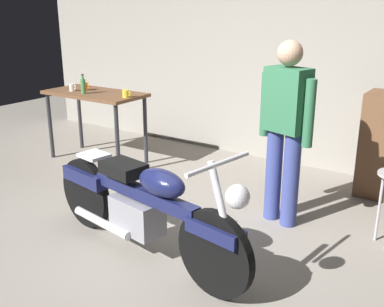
{
  "coord_description": "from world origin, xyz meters",
  "views": [
    {
      "loc": [
        2.24,
        -2.63,
        1.95
      ],
      "look_at": [
        0.02,
        0.7,
        0.65
      ],
      "focal_mm": 43.01,
      "sensor_mm": 36.0,
      "label": 1
    }
  ],
  "objects_px": {
    "mug_white_ceramic": "(72,87)",
    "motorcycle": "(142,205)",
    "person_standing": "(285,126)",
    "bottle": "(83,86)",
    "mug_yellow_tall": "(126,94)",
    "mug_orange_travel": "(85,86)"
  },
  "relations": [
    {
      "from": "mug_orange_travel",
      "to": "bottle",
      "type": "xyz_separation_m",
      "value": [
        0.16,
        -0.18,
        0.05
      ]
    },
    {
      "from": "mug_white_ceramic",
      "to": "bottle",
      "type": "height_order",
      "value": "bottle"
    },
    {
      "from": "mug_orange_travel",
      "to": "mug_yellow_tall",
      "type": "relative_size",
      "value": 1.0
    },
    {
      "from": "mug_white_ceramic",
      "to": "motorcycle",
      "type": "bearing_deg",
      "value": -31.98
    },
    {
      "from": "person_standing",
      "to": "bottle",
      "type": "relative_size",
      "value": 6.93
    },
    {
      "from": "motorcycle",
      "to": "mug_yellow_tall",
      "type": "xyz_separation_m",
      "value": [
        -1.47,
        1.51,
        0.5
      ]
    },
    {
      "from": "bottle",
      "to": "person_standing",
      "type": "bearing_deg",
      "value": -4.0
    },
    {
      "from": "mug_white_ceramic",
      "to": "mug_orange_travel",
      "type": "height_order",
      "value": "mug_orange_travel"
    },
    {
      "from": "person_standing",
      "to": "mug_white_ceramic",
      "type": "distance_m",
      "value": 2.99
    },
    {
      "from": "motorcycle",
      "to": "mug_white_ceramic",
      "type": "bearing_deg",
      "value": 157.92
    },
    {
      "from": "person_standing",
      "to": "mug_yellow_tall",
      "type": "relative_size",
      "value": 14.32
    },
    {
      "from": "person_standing",
      "to": "bottle",
      "type": "height_order",
      "value": "person_standing"
    },
    {
      "from": "person_standing",
      "to": "mug_yellow_tall",
      "type": "distance_m",
      "value": 2.15
    },
    {
      "from": "mug_yellow_tall",
      "to": "person_standing",
      "type": "bearing_deg",
      "value": -8.07
    },
    {
      "from": "motorcycle",
      "to": "bottle",
      "type": "bearing_deg",
      "value": 155.82
    },
    {
      "from": "motorcycle",
      "to": "mug_white_ceramic",
      "type": "relative_size",
      "value": 20.28
    },
    {
      "from": "motorcycle",
      "to": "person_standing",
      "type": "height_order",
      "value": "person_standing"
    },
    {
      "from": "person_standing",
      "to": "mug_orange_travel",
      "type": "relative_size",
      "value": 14.31
    },
    {
      "from": "mug_white_ceramic",
      "to": "mug_yellow_tall",
      "type": "distance_m",
      "value": 0.85
    },
    {
      "from": "motorcycle",
      "to": "mug_orange_travel",
      "type": "xyz_separation_m",
      "value": [
        -2.22,
        1.58,
        0.5
      ]
    },
    {
      "from": "person_standing",
      "to": "mug_orange_travel",
      "type": "height_order",
      "value": "person_standing"
    },
    {
      "from": "mug_yellow_tall",
      "to": "bottle",
      "type": "bearing_deg",
      "value": -169.39
    }
  ]
}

